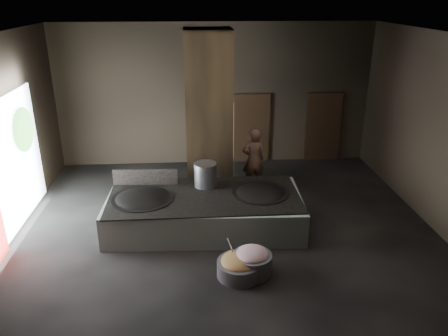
{
  "coord_description": "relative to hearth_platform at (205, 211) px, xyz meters",
  "views": [
    {
      "loc": [
        -0.71,
        -9.25,
        5.32
      ],
      "look_at": [
        0.02,
        0.79,
        1.25
      ],
      "focal_mm": 35.0,
      "sensor_mm": 36.0,
      "label": 1
    }
  ],
  "objects": [
    {
      "name": "stock_pot",
      "position": [
        0.05,
        0.55,
        0.73
      ],
      "size": [
        0.56,
        0.56,
        0.6
      ],
      "primitive_type": "cylinder",
      "color": "#BABDC3",
      "rests_on": "hearth_platform"
    },
    {
      "name": "ladle",
      "position": [
        0.48,
        -1.92,
        0.15
      ],
      "size": [
        0.22,
        0.32,
        0.64
      ],
      "primitive_type": "cylinder",
      "rotation": [
        0.49,
        0.0,
        -0.57
      ],
      "color": "#BABDC3",
      "rests_on": "veg_basin"
    },
    {
      "name": "ceiling",
      "position": [
        0.5,
        -0.13,
        4.15
      ],
      "size": [
        10.0,
        9.0,
        0.1
      ],
      "primitive_type": "cube",
      "color": "black",
      "rests_on": "back_wall"
    },
    {
      "name": "floor",
      "position": [
        0.5,
        -0.13,
        -0.45
      ],
      "size": [
        10.0,
        9.0,
        0.1
      ],
      "primitive_type": "cube",
      "color": "black",
      "rests_on": "ground"
    },
    {
      "name": "cook",
      "position": [
        1.46,
        2.07,
        0.5
      ],
      "size": [
        0.71,
        0.51,
        1.81
      ],
      "primitive_type": "imported",
      "rotation": [
        0.0,
        0.0,
        3.27
      ],
      "color": "#8A5E46",
      "rests_on": "ground"
    },
    {
      "name": "pillar",
      "position": [
        0.2,
        1.77,
        1.85
      ],
      "size": [
        1.2,
        1.2,
        4.5
      ],
      "primitive_type": "cube",
      "color": "black",
      "rests_on": "ground"
    },
    {
      "name": "wok_left",
      "position": [
        -1.45,
        -0.05,
        0.35
      ],
      "size": [
        1.45,
        1.45,
        0.4
      ],
      "primitive_type": "ellipsoid",
      "color": "black",
      "rests_on": "hearth_platform"
    },
    {
      "name": "meat_fill",
      "position": [
        0.9,
        -2.0,
        0.05
      ],
      "size": [
        0.66,
        0.66,
        0.25
      ],
      "primitive_type": "ellipsoid",
      "color": "#CF7C8A",
      "rests_on": "meat_basin"
    },
    {
      "name": "left_opening",
      "position": [
        -4.45,
        0.07,
        1.2
      ],
      "size": [
        0.04,
        4.2,
        3.1
      ],
      "primitive_type": "cube",
      "color": "white",
      "rests_on": "ground"
    },
    {
      "name": "doorway_far_glow",
      "position": [
        4.38,
        4.53,
        0.65
      ],
      "size": [
        0.78,
        0.04,
        1.86
      ],
      "primitive_type": "cube",
      "color": "#8C6647",
      "rests_on": "ground"
    },
    {
      "name": "platform_cap",
      "position": [
        0.0,
        -0.0,
        0.41
      ],
      "size": [
        4.51,
        2.16,
        0.03
      ],
      "primitive_type": "cube",
      "color": "black",
      "rests_on": "hearth_platform"
    },
    {
      "name": "splash_guard",
      "position": [
        -1.45,
        0.75,
        0.63
      ],
      "size": [
        1.6,
        0.13,
        0.4
      ],
      "primitive_type": "cube",
      "rotation": [
        0.0,
        0.0,
        -0.04
      ],
      "color": "black",
      "rests_on": "hearth_platform"
    },
    {
      "name": "right_wall",
      "position": [
        5.55,
        -0.13,
        1.85
      ],
      "size": [
        0.1,
        9.0,
        4.5
      ],
      "primitive_type": "cube",
      "color": "black",
      "rests_on": "ground"
    },
    {
      "name": "veg_fill",
      "position": [
        0.63,
        -2.07,
        -0.05
      ],
      "size": [
        0.74,
        0.74,
        0.23
      ],
      "primitive_type": "ellipsoid",
      "color": "#959749",
      "rests_on": "veg_basin"
    },
    {
      "name": "doorway_near_glow",
      "position": [
        1.42,
        4.36,
        0.65
      ],
      "size": [
        0.81,
        0.04,
        1.91
      ],
      "primitive_type": "cube",
      "color": "#8C6647",
      "rests_on": "ground"
    },
    {
      "name": "meat_basin",
      "position": [
        0.9,
        -2.0,
        -0.18
      ],
      "size": [
        1.04,
        1.04,
        0.44
      ],
      "primitive_type": "cylinder",
      "rotation": [
        0.0,
        0.0,
        0.4
      ],
      "color": "slate",
      "rests_on": "ground"
    },
    {
      "name": "wok_left_rim",
      "position": [
        -1.45,
        -0.05,
        0.42
      ],
      "size": [
        1.48,
        1.48,
        0.05
      ],
      "primitive_type": "cylinder",
      "color": "black",
      "rests_on": "hearth_platform"
    },
    {
      "name": "front_wall",
      "position": [
        0.5,
        -4.68,
        1.85
      ],
      "size": [
        10.0,
        0.1,
        4.5
      ],
      "primitive_type": "cube",
      "color": "black",
      "rests_on": "ground"
    },
    {
      "name": "wok_right_rim",
      "position": [
        1.35,
        0.05,
        0.42
      ],
      "size": [
        1.38,
        1.38,
        0.05
      ],
      "primitive_type": "cylinder",
      "color": "black",
      "rests_on": "hearth_platform"
    },
    {
      "name": "doorway_near",
      "position": [
        1.7,
        4.32,
        0.7
      ],
      "size": [
        1.18,
        0.08,
        2.38
      ],
      "primitive_type": "cube",
      "color": "black",
      "rests_on": "ground"
    },
    {
      "name": "hearth_platform",
      "position": [
        0.0,
        0.0,
        0.0
      ],
      "size": [
        4.7,
        2.4,
        0.8
      ],
      "primitive_type": "cube",
      "rotation": [
        0.0,
        0.0,
        -0.04
      ],
      "color": "#B8CDB9",
      "rests_on": "ground"
    },
    {
      "name": "doorway_far",
      "position": [
        4.1,
        4.32,
        0.7
      ],
      "size": [
        1.18,
        0.08,
        2.38
      ],
      "primitive_type": "cube",
      "color": "black",
      "rests_on": "ground"
    },
    {
      "name": "wok_right",
      "position": [
        1.35,
        0.05,
        0.35
      ],
      "size": [
        1.35,
        1.35,
        0.38
      ],
      "primitive_type": "ellipsoid",
      "color": "black",
      "rests_on": "hearth_platform"
    },
    {
      "name": "veg_basin",
      "position": [
        0.63,
        -2.07,
        -0.23
      ],
      "size": [
        1.01,
        1.01,
        0.33
      ],
      "primitive_type": "cylinder",
      "rotation": [
        0.0,
        0.0,
        -0.13
      ],
      "color": "slate",
      "rests_on": "ground"
    },
    {
      "name": "tree_silhouette",
      "position": [
        -4.35,
        1.17,
        1.8
      ],
      "size": [
        0.28,
        1.1,
        1.1
      ],
      "primitive_type": "ellipsoid",
      "color": "#194714",
      "rests_on": "left_opening"
    },
    {
      "name": "back_wall",
      "position": [
        0.5,
        4.42,
        1.85
      ],
      "size": [
        10.0,
        0.1,
        4.5
      ],
      "primitive_type": "cube",
      "color": "black",
      "rests_on": "ground"
    }
  ]
}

